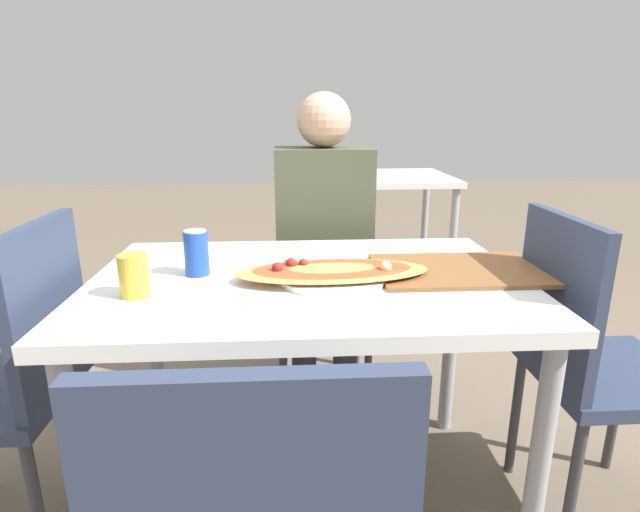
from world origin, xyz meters
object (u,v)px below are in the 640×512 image
(dining_table, at_px, (308,303))
(drink_glass, at_px, (134,276))
(chair_side_left, at_px, (12,372))
(soda_can, at_px, (196,253))
(person_seated, at_px, (324,228))
(chair_far_seated, at_px, (322,270))
(chair_side_right, at_px, (589,355))
(pizza_main, at_px, (332,272))

(dining_table, height_order, drink_glass, drink_glass)
(chair_side_left, height_order, soda_can, chair_side_left)
(person_seated, bearing_deg, drink_glass, 55.04)
(chair_far_seated, bearing_deg, chair_side_right, 130.37)
(chair_far_seated, distance_m, chair_side_left, 1.18)
(chair_side_right, bearing_deg, drink_glass, -88.38)
(chair_side_left, bearing_deg, person_seated, -51.06)
(chair_side_left, height_order, pizza_main, chair_side_left)
(dining_table, xyz_separation_m, chair_far_seated, (0.08, 0.72, -0.14))
(dining_table, height_order, chair_far_seated, chair_far_seated)
(pizza_main, bearing_deg, chair_side_right, -4.87)
(dining_table, bearing_deg, chair_side_right, -6.69)
(chair_side_right, relative_size, drink_glass, 8.67)
(dining_table, relative_size, person_seated, 0.95)
(drink_glass, bearing_deg, dining_table, 16.32)
(pizza_main, height_order, drink_glass, drink_glass)
(pizza_main, bearing_deg, dining_table, 154.47)
(person_seated, bearing_deg, chair_side_right, 134.70)
(chair_far_seated, height_order, soda_can, chair_far_seated)
(pizza_main, distance_m, drink_glass, 0.50)
(chair_far_seated, bearing_deg, dining_table, 83.28)
(dining_table, relative_size, soda_can, 9.39)
(soda_can, bearing_deg, drink_glass, -127.56)
(chair_far_seated, distance_m, soda_can, 0.84)
(soda_can, distance_m, drink_glass, 0.20)
(chair_side_left, xyz_separation_m, drink_glass, (0.35, -0.04, 0.27))
(dining_table, xyz_separation_m, soda_can, (-0.30, 0.03, 0.14))
(chair_far_seated, distance_m, drink_glass, 1.02)
(chair_far_seated, xyz_separation_m, chair_side_left, (-0.86, -0.81, 0.00))
(chair_far_seated, distance_m, chair_side_right, 1.07)
(dining_table, distance_m, chair_side_right, 0.79)
(person_seated, bearing_deg, chair_side_left, 38.94)
(dining_table, distance_m, drink_glass, 0.46)
(chair_far_seated, xyz_separation_m, person_seated, (-0.00, -0.11, 0.21))
(person_seated, height_order, pizza_main, person_seated)
(dining_table, distance_m, chair_side_left, 0.79)
(chair_side_right, distance_m, drink_glass, 1.23)
(chair_side_left, height_order, drink_glass, chair_side_left)
(person_seated, bearing_deg, dining_table, 82.03)
(pizza_main, bearing_deg, soda_can, 170.03)
(chair_side_right, height_order, pizza_main, chair_side_right)
(chair_side_right, relative_size, person_seated, 0.74)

